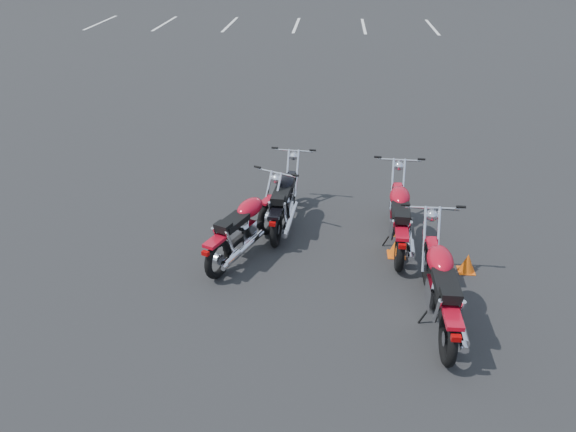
# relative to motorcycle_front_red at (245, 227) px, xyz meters

# --- Properties ---
(ground) EXTENTS (120.00, 120.00, 0.00)m
(ground) POSITION_rel_motorcycle_front_red_xyz_m (0.41, -0.63, -0.43)
(ground) COLOR black
(ground) RESTS_ON ground
(motorcycle_front_red) EXTENTS (1.14, 1.89, 0.95)m
(motorcycle_front_red) POSITION_rel_motorcycle_front_red_xyz_m (0.00, 0.00, 0.00)
(motorcycle_front_red) COLOR black
(motorcycle_front_red) RESTS_ON ground
(motorcycle_second_black) EXTENTS (0.73, 1.90, 0.93)m
(motorcycle_second_black) POSITION_rel_motorcycle_front_red_xyz_m (0.48, 0.90, -0.01)
(motorcycle_second_black) COLOR black
(motorcycle_second_black) RESTS_ON ground
(motorcycle_third_red) EXTENTS (0.78, 2.02, 0.99)m
(motorcycle_third_red) POSITION_rel_motorcycle_front_red_xyz_m (2.18, 0.45, 0.02)
(motorcycle_third_red) COLOR black
(motorcycle_third_red) RESTS_ON ground
(motorcycle_rear_red) EXTENTS (0.81, 2.10, 1.03)m
(motorcycle_rear_red) POSITION_rel_motorcycle_front_red_xyz_m (2.48, -1.28, 0.04)
(motorcycle_rear_red) COLOR black
(motorcycle_rear_red) RESTS_ON ground
(training_cone_near) EXTENTS (0.25, 0.25, 0.30)m
(training_cone_near) POSITION_rel_motorcycle_front_red_xyz_m (2.14, 0.14, -0.28)
(training_cone_near) COLOR #E3570B
(training_cone_near) RESTS_ON ground
(training_cone_far) EXTENTS (0.22, 0.22, 0.26)m
(training_cone_far) POSITION_rel_motorcycle_front_red_xyz_m (3.05, -0.20, -0.30)
(training_cone_far) COLOR #E3570B
(training_cone_far) RESTS_ON ground
(parking_line_stripes) EXTENTS (15.12, 4.00, 0.01)m
(parking_line_stripes) POSITION_rel_motorcycle_front_red_xyz_m (-2.09, 19.37, -0.43)
(parking_line_stripes) COLOR silver
(parking_line_stripes) RESTS_ON ground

